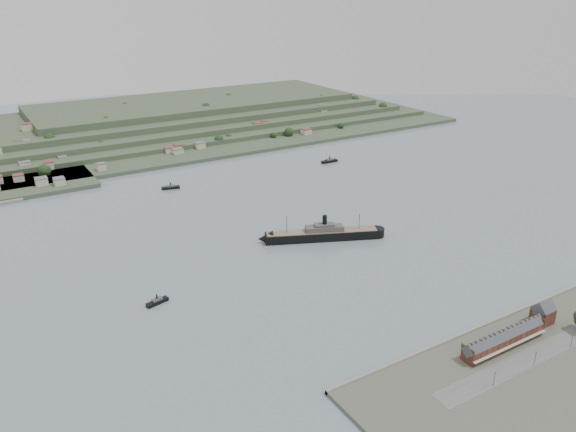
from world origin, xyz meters
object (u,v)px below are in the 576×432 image
steamship (319,234)px  tugboat (157,301)px  terrace_row (504,339)px  gabled_building (543,313)px

steamship → tugboat: steamship is taller
terrace_row → steamship: (-4.51, 165.69, -2.52)m
terrace_row → steamship: steamship is taller
steamship → tugboat: 138.33m
gabled_building → tugboat: size_ratio=0.97×
terrace_row → steamship: size_ratio=0.60×
terrace_row → gabled_building: (37.50, 4.02, 1.34)m
tugboat → terrace_row: bearing=-44.8°
steamship → gabled_building: bearing=-75.4°
gabled_building → steamship: bearing=104.6°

